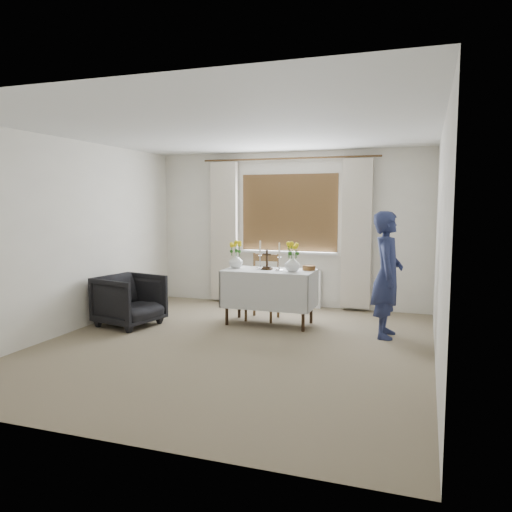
{
  "coord_description": "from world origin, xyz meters",
  "views": [
    {
      "loc": [
        2.12,
        -5.35,
        1.69
      ],
      "look_at": [
        -0.04,
        0.95,
        0.97
      ],
      "focal_mm": 35.0,
      "sensor_mm": 36.0,
      "label": 1
    }
  ],
  "objects_px": {
    "wooden_chair": "(262,287)",
    "flower_vase_left": "(236,261)",
    "altar_table": "(269,297)",
    "flower_vase_right": "(292,264)",
    "armchair": "(130,300)",
    "person": "(387,275)",
    "wooden_cross": "(267,259)"
  },
  "relations": [
    {
      "from": "flower_vase_left",
      "to": "person",
      "type": "bearing_deg",
      "value": -4.9
    },
    {
      "from": "flower_vase_left",
      "to": "flower_vase_right",
      "type": "xyz_separation_m",
      "value": [
        0.85,
        -0.1,
        0.0
      ]
    },
    {
      "from": "wooden_cross",
      "to": "flower_vase_right",
      "type": "relative_size",
      "value": 1.33
    },
    {
      "from": "flower_vase_left",
      "to": "wooden_chair",
      "type": "bearing_deg",
      "value": 32.1
    },
    {
      "from": "flower_vase_right",
      "to": "flower_vase_left",
      "type": "bearing_deg",
      "value": 173.52
    },
    {
      "from": "flower_vase_left",
      "to": "flower_vase_right",
      "type": "relative_size",
      "value": 0.97
    },
    {
      "from": "armchair",
      "to": "flower_vase_left",
      "type": "distance_m",
      "value": 1.56
    },
    {
      "from": "person",
      "to": "flower_vase_right",
      "type": "xyz_separation_m",
      "value": [
        -1.24,
        0.08,
        0.08
      ]
    },
    {
      "from": "altar_table",
      "to": "flower_vase_right",
      "type": "xyz_separation_m",
      "value": [
        0.34,
        -0.06,
        0.49
      ]
    },
    {
      "from": "altar_table",
      "to": "wooden_chair",
      "type": "bearing_deg",
      "value": 126.97
    },
    {
      "from": "flower_vase_left",
      "to": "flower_vase_right",
      "type": "height_order",
      "value": "flower_vase_right"
    },
    {
      "from": "altar_table",
      "to": "flower_vase_left",
      "type": "bearing_deg",
      "value": 175.91
    },
    {
      "from": "wooden_chair",
      "to": "person",
      "type": "height_order",
      "value": "person"
    },
    {
      "from": "armchair",
      "to": "wooden_chair",
      "type": "bearing_deg",
      "value": -47.0
    },
    {
      "from": "wooden_chair",
      "to": "wooden_cross",
      "type": "bearing_deg",
      "value": -58.39
    },
    {
      "from": "wooden_chair",
      "to": "flower_vase_left",
      "type": "height_order",
      "value": "flower_vase_left"
    },
    {
      "from": "armchair",
      "to": "wooden_cross",
      "type": "bearing_deg",
      "value": -55.26
    },
    {
      "from": "altar_table",
      "to": "flower_vase_left",
      "type": "xyz_separation_m",
      "value": [
        -0.51,
        0.04,
        0.48
      ]
    },
    {
      "from": "person",
      "to": "wooden_cross",
      "type": "xyz_separation_m",
      "value": [
        -1.63,
        0.15,
        0.11
      ]
    },
    {
      "from": "armchair",
      "to": "flower_vase_right",
      "type": "height_order",
      "value": "flower_vase_right"
    },
    {
      "from": "wooden_chair",
      "to": "flower_vase_right",
      "type": "distance_m",
      "value": 0.72
    },
    {
      "from": "altar_table",
      "to": "flower_vase_right",
      "type": "height_order",
      "value": "flower_vase_right"
    },
    {
      "from": "armchair",
      "to": "wooden_cross",
      "type": "xyz_separation_m",
      "value": [
        1.75,
        0.71,
        0.55
      ]
    },
    {
      "from": "flower_vase_left",
      "to": "altar_table",
      "type": "bearing_deg",
      "value": -4.09
    },
    {
      "from": "wooden_cross",
      "to": "wooden_chair",
      "type": "bearing_deg",
      "value": 124.87
    },
    {
      "from": "wooden_chair",
      "to": "wooden_cross",
      "type": "distance_m",
      "value": 0.51
    },
    {
      "from": "altar_table",
      "to": "wooden_cross",
      "type": "bearing_deg",
      "value": 163.22
    },
    {
      "from": "flower_vase_right",
      "to": "person",
      "type": "bearing_deg",
      "value": -3.81
    },
    {
      "from": "armchair",
      "to": "wooden_cross",
      "type": "relative_size",
      "value": 2.72
    },
    {
      "from": "wooden_cross",
      "to": "flower_vase_right",
      "type": "height_order",
      "value": "wooden_cross"
    },
    {
      "from": "wooden_chair",
      "to": "flower_vase_left",
      "type": "relative_size",
      "value": 4.54
    },
    {
      "from": "person",
      "to": "armchair",
      "type": "bearing_deg",
      "value": 98.9
    }
  ]
}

